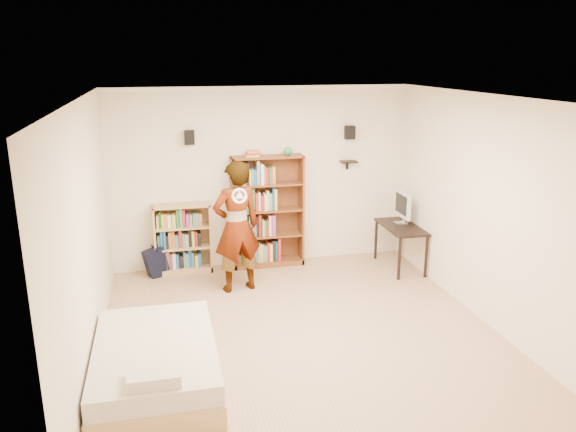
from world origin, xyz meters
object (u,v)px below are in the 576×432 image
object	(u,v)px
tall_bookshelf	(268,212)
daybed	(155,358)
person	(237,227)
low_bookshelf	(183,239)
computer_desk	(400,247)

from	to	relation	value
tall_bookshelf	daybed	bearing A→B (deg)	-119.98
daybed	person	xyz separation A→B (m)	(1.11, 2.11, 0.64)
tall_bookshelf	low_bookshelf	bearing A→B (deg)	179.95
tall_bookshelf	person	xyz separation A→B (m)	(-0.59, -0.84, 0.06)
person	tall_bookshelf	bearing A→B (deg)	-137.93
tall_bookshelf	person	distance (m)	1.03
tall_bookshelf	person	size ratio (longest dim) A/B	0.94
computer_desk	person	xyz separation A→B (m)	(-2.51, -0.27, 0.57)
tall_bookshelf	computer_desk	distance (m)	2.07
computer_desk	daybed	distance (m)	4.34
low_bookshelf	daybed	world-z (taller)	low_bookshelf
daybed	person	world-z (taller)	person
low_bookshelf	computer_desk	distance (m)	3.26
tall_bookshelf	computer_desk	world-z (taller)	tall_bookshelf
tall_bookshelf	daybed	size ratio (longest dim) A/B	0.94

